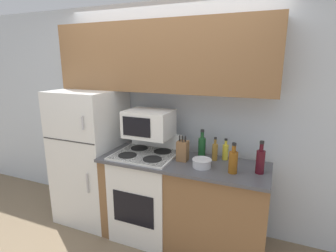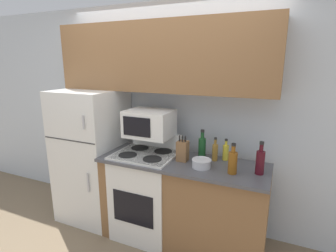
% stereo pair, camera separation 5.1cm
% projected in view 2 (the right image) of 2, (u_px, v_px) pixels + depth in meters
% --- Properties ---
extents(ground_plane, '(12.00, 12.00, 0.00)m').
position_uv_depth(ground_plane, '(140.00, 248.00, 2.75)').
color(ground_plane, '#7F6B51').
extents(wall_back, '(8.00, 0.05, 2.55)m').
position_uv_depth(wall_back, '(169.00, 116.00, 3.10)').
color(wall_back, silver).
rests_on(wall_back, ground_plane).
extents(lower_cabinets, '(1.69, 0.62, 0.94)m').
position_uv_depth(lower_cabinets, '(182.00, 202.00, 2.75)').
color(lower_cabinets, brown).
rests_on(lower_cabinets, ground_plane).
extents(refrigerator, '(0.72, 0.74, 1.59)m').
position_uv_depth(refrigerator, '(93.00, 155.00, 3.20)').
color(refrigerator, white).
rests_on(refrigerator, ground_plane).
extents(upper_cabinets, '(2.41, 0.35, 0.72)m').
position_uv_depth(upper_cabinets, '(161.00, 57.00, 2.76)').
color(upper_cabinets, brown).
rests_on(upper_cabinets, refrigerator).
extents(stove, '(0.64, 0.60, 1.12)m').
position_uv_depth(stove, '(147.00, 193.00, 2.90)').
color(stove, white).
rests_on(stove, ground_plane).
extents(microwave, '(0.49, 0.38, 0.28)m').
position_uv_depth(microwave, '(149.00, 123.00, 2.80)').
color(microwave, white).
rests_on(microwave, stove).
extents(knife_block, '(0.11, 0.10, 0.26)m').
position_uv_depth(knife_block, '(183.00, 151.00, 2.61)').
color(knife_block, brown).
rests_on(knife_block, lower_cabinets).
extents(bowl, '(0.18, 0.18, 0.08)m').
position_uv_depth(bowl, '(201.00, 163.00, 2.45)').
color(bowl, silver).
rests_on(bowl, lower_cabinets).
extents(bottle_vinegar, '(0.06, 0.06, 0.24)m').
position_uv_depth(bottle_vinegar, '(215.00, 152.00, 2.62)').
color(bottle_vinegar, olive).
rests_on(bottle_vinegar, lower_cabinets).
extents(bottle_whiskey, '(0.08, 0.08, 0.28)m').
position_uv_depth(bottle_whiskey, '(233.00, 162.00, 2.31)').
color(bottle_whiskey, brown).
rests_on(bottle_whiskey, lower_cabinets).
extents(bottle_wine_green, '(0.08, 0.08, 0.30)m').
position_uv_depth(bottle_wine_green, '(202.00, 147.00, 2.68)').
color(bottle_wine_green, '#194C23').
rests_on(bottle_wine_green, lower_cabinets).
extents(bottle_wine_red, '(0.08, 0.08, 0.30)m').
position_uv_depth(bottle_wine_red, '(260.00, 161.00, 2.30)').
color(bottle_wine_red, '#470F19').
rests_on(bottle_wine_red, lower_cabinets).
extents(bottle_cooking_spray, '(0.06, 0.06, 0.22)m').
position_uv_depth(bottle_cooking_spray, '(226.00, 152.00, 2.64)').
color(bottle_cooking_spray, gold).
rests_on(bottle_cooking_spray, lower_cabinets).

